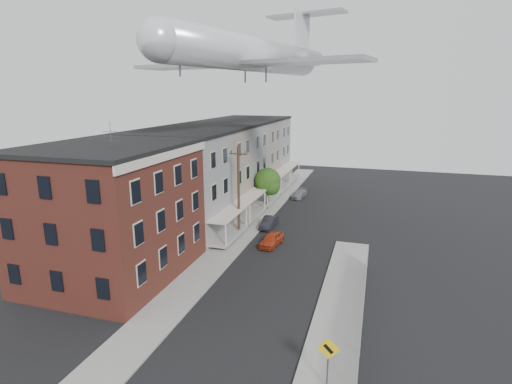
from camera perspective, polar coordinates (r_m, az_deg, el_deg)
ground at (r=23.70m, az=-4.27°, el=-22.17°), size 120.00×120.00×0.00m
sidewalk_left at (r=45.80m, az=0.19°, el=-3.72°), size 3.00×62.00×0.12m
sidewalk_right at (r=27.58m, az=11.76°, el=-16.63°), size 3.00×26.00×0.12m
curb_left at (r=45.42m, az=1.94°, el=-3.87°), size 0.15×62.00×0.14m
curb_right at (r=27.70m, az=8.65°, el=-16.31°), size 0.15×26.00×0.14m
corner_building at (r=32.52m, az=-19.88°, el=-2.60°), size 10.31×12.30×12.15m
row_house_a at (r=40.22m, az=-11.81°, el=0.96°), size 11.98×7.00×10.30m
row_house_b at (r=46.33m, az=-7.67°, el=2.83°), size 11.98×7.00×10.30m
row_house_c at (r=52.66m, az=-4.50°, el=4.24°), size 11.98×7.00×10.30m
row_house_d at (r=59.15m, az=-2.01°, el=5.34°), size 11.98×7.00×10.30m
row_house_e at (r=65.73m, az=-0.01°, el=6.22°), size 11.98×7.00×10.30m
chainlink_fence at (r=26.20m, az=15.04°, el=-16.23°), size 0.06×18.06×1.90m
warning_sign at (r=20.70m, az=10.27°, el=-21.98°), size 1.10×0.11×2.80m
utility_pole at (r=39.09m, az=-2.50°, el=0.19°), size 1.80×0.26×9.00m
street_tree at (r=48.50m, az=1.79°, el=1.42°), size 3.22×3.20×5.20m
car_near at (r=37.76m, az=2.23°, el=-6.76°), size 1.90×3.75×1.22m
car_mid at (r=42.60m, az=1.84°, el=-4.37°), size 1.29×3.54×1.16m
car_far at (r=55.08m, az=6.16°, el=-0.25°), size 1.91×3.82×1.07m
airplane at (r=40.94m, az=-0.38°, el=19.10°), size 24.43×27.92×8.04m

